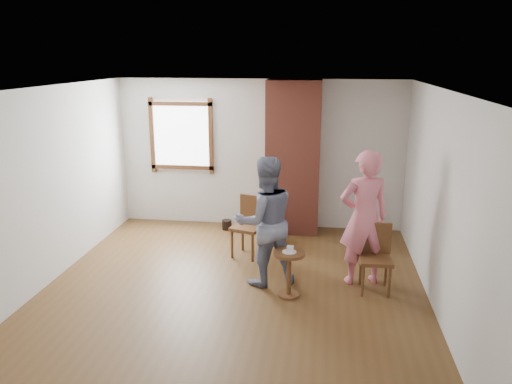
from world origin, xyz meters
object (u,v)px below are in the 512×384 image
(dining_chair_right, at_px, (375,254))
(person_pink, at_px, (364,218))
(stoneware_crock, at_px, (268,227))
(dining_chair_left, at_px, (250,223))
(side_table, at_px, (289,267))
(man, at_px, (265,221))

(dining_chair_right, relative_size, person_pink, 0.48)
(stoneware_crock, xyz_separation_m, dining_chair_left, (-0.21, -0.62, 0.28))
(dining_chair_left, height_order, side_table, dining_chair_left)
(dining_chair_right, height_order, side_table, dining_chair_right)
(dining_chair_left, relative_size, person_pink, 0.50)
(stoneware_crock, xyz_separation_m, person_pink, (1.43, -1.39, 0.68))
(dining_chair_left, distance_m, person_pink, 1.86)
(dining_chair_right, relative_size, man, 0.50)
(man, xyz_separation_m, person_pink, (1.29, 0.18, 0.04))
(stoneware_crock, relative_size, dining_chair_right, 0.53)
(dining_chair_left, xyz_separation_m, person_pink, (1.64, -0.78, 0.40))
(man, bearing_deg, dining_chair_left, -93.91)
(side_table, relative_size, man, 0.34)
(stoneware_crock, distance_m, dining_chair_left, 0.71)
(dining_chair_left, bearing_deg, person_pink, -7.13)
(man, bearing_deg, person_pink, 163.78)
(stoneware_crock, distance_m, dining_chair_right, 2.25)
(stoneware_crock, relative_size, person_pink, 0.26)
(side_table, height_order, man, man)
(stoneware_crock, relative_size, man, 0.27)
(stoneware_crock, bearing_deg, man, -84.64)
(dining_chair_right, height_order, person_pink, person_pink)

